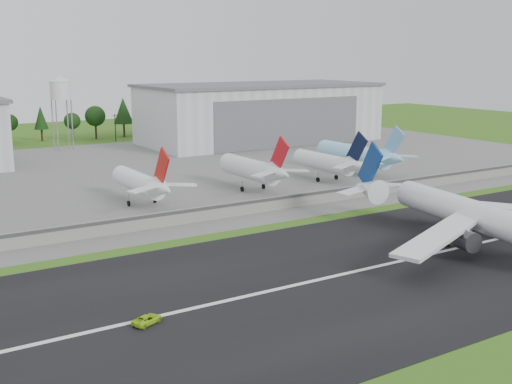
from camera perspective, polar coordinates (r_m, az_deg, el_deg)
ground at (r=109.20m, az=13.76°, el=-8.04°), size 600.00×600.00×0.00m
runway at (r=115.91m, az=10.21°, el=-6.67°), size 320.00×60.00×0.10m
runway_centerline at (r=115.89m, az=10.21°, el=-6.64°), size 220.00×1.00×0.02m
apron at (r=208.08m, az=-10.52°, el=1.64°), size 320.00×150.00×0.10m
blast_fence at (r=150.32m, az=-1.32°, el=-1.45°), size 240.00×0.61×3.50m
hangar_east at (r=280.18m, az=0.37°, el=7.06°), size 102.00×47.00×25.20m
water_tower at (r=265.32m, az=-17.01°, el=8.85°), size 8.40×8.40×29.40m
utility_poles at (r=283.23m, az=-16.54°, el=4.05°), size 230.00×3.00×12.00m
treeline at (r=297.60m, az=-17.33°, el=4.36°), size 320.00×16.00×22.00m
main_airliner at (r=133.10m, az=18.96°, el=-2.52°), size 56.46×59.11×18.17m
ground_vehicle at (r=92.53m, az=-9.63°, el=-11.10°), size 5.12×3.79×1.29m
parked_jet_red_a at (r=161.65m, az=-9.98°, el=0.79°), size 7.36×31.29×16.34m
parked_jet_red_b at (r=176.39m, az=-0.03°, el=2.02°), size 7.36×31.29×16.70m
parked_jet_navy at (r=191.38m, az=6.65°, el=2.63°), size 7.36×31.29×16.36m
parked_jet_skyblue at (r=205.33m, az=9.26°, el=3.30°), size 7.36×37.29×16.81m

